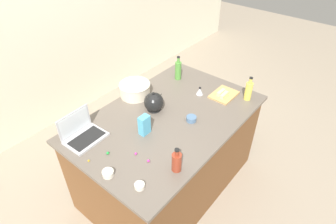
# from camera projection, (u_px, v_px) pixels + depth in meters

# --- Properties ---
(ground_plane) EXTENTS (12.00, 12.00, 0.00)m
(ground_plane) POSITION_uv_depth(u_px,v_px,m) (168.00, 181.00, 3.05)
(ground_plane) COLOR gray
(wall_back) EXTENTS (8.00, 0.10, 2.60)m
(wall_back) POSITION_uv_depth(u_px,v_px,m) (41.00, 24.00, 3.20)
(wall_back) COLOR beige
(wall_back) RESTS_ON ground
(island_counter) EXTENTS (1.72, 1.11, 0.90)m
(island_counter) POSITION_uv_depth(u_px,v_px,m) (168.00, 152.00, 2.78)
(island_counter) COLOR brown
(island_counter) RESTS_ON ground
(laptop) EXTENTS (0.32, 0.24, 0.22)m
(laptop) POSITION_uv_depth(u_px,v_px,m) (82.00, 133.00, 2.26)
(laptop) COLOR #B7B7BC
(laptop) RESTS_ON island_counter
(mixing_bowl_large) EXTENTS (0.30, 0.30, 0.13)m
(mixing_bowl_large) POSITION_uv_depth(u_px,v_px,m) (135.00, 89.00, 2.73)
(mixing_bowl_large) COLOR beige
(mixing_bowl_large) RESTS_ON island_counter
(bottle_soy) EXTENTS (0.07, 0.07, 0.20)m
(bottle_soy) POSITION_uv_depth(u_px,v_px,m) (177.00, 162.00, 1.97)
(bottle_soy) COLOR maroon
(bottle_soy) RESTS_ON island_counter
(bottle_olive) EXTENTS (0.07, 0.07, 0.26)m
(bottle_olive) POSITION_uv_depth(u_px,v_px,m) (178.00, 70.00, 2.95)
(bottle_olive) COLOR #4C8C38
(bottle_olive) RESTS_ON island_counter
(bottle_oil) EXTENTS (0.07, 0.07, 0.24)m
(bottle_oil) POSITION_uv_depth(u_px,v_px,m) (249.00, 91.00, 2.66)
(bottle_oil) COLOR #DBC64C
(bottle_oil) RESTS_ON island_counter
(kettle) EXTENTS (0.21, 0.18, 0.20)m
(kettle) POSITION_uv_depth(u_px,v_px,m) (154.00, 102.00, 2.54)
(kettle) COLOR black
(kettle) RESTS_ON island_counter
(cutting_board) EXTENTS (0.27, 0.20, 0.02)m
(cutting_board) POSITION_uv_depth(u_px,v_px,m) (224.00, 95.00, 2.76)
(cutting_board) COLOR tan
(cutting_board) RESTS_ON island_counter
(butter_stick_left) EXTENTS (0.11, 0.04, 0.04)m
(butter_stick_left) POSITION_uv_depth(u_px,v_px,m) (224.00, 95.00, 2.71)
(butter_stick_left) COLOR #F4E58C
(butter_stick_left) RESTS_ON cutting_board
(butter_stick_right) EXTENTS (0.11, 0.04, 0.04)m
(butter_stick_right) POSITION_uv_depth(u_px,v_px,m) (221.00, 92.00, 2.74)
(butter_stick_right) COLOR #F4E58C
(butter_stick_right) RESTS_ON cutting_board
(ramekin_small) EXTENTS (0.09, 0.09, 0.04)m
(ramekin_small) POSITION_uv_depth(u_px,v_px,m) (191.00, 119.00, 2.44)
(ramekin_small) COLOR slate
(ramekin_small) RESTS_ON island_counter
(ramekin_medium) EXTENTS (0.08, 0.08, 0.04)m
(ramekin_medium) POSITION_uv_depth(u_px,v_px,m) (108.00, 173.00, 1.97)
(ramekin_medium) COLOR beige
(ramekin_medium) RESTS_ON island_counter
(ramekin_wide) EXTENTS (0.07, 0.07, 0.04)m
(ramekin_wide) POSITION_uv_depth(u_px,v_px,m) (140.00, 186.00, 1.89)
(ramekin_wide) COLOR beige
(ramekin_wide) RESTS_ON island_counter
(kitchen_timer) EXTENTS (0.07, 0.07, 0.08)m
(kitchen_timer) POSITION_uv_depth(u_px,v_px,m) (200.00, 91.00, 2.76)
(kitchen_timer) COLOR #B2B2B7
(kitchen_timer) RESTS_ON island_counter
(candy_bag) EXTENTS (0.09, 0.06, 0.17)m
(candy_bag) POSITION_uv_depth(u_px,v_px,m) (144.00, 125.00, 2.28)
(candy_bag) COLOR #4CA5CC
(candy_bag) RESTS_ON island_counter
(candy_0) EXTENTS (0.02, 0.02, 0.02)m
(candy_0) POSITION_uv_depth(u_px,v_px,m) (136.00, 154.00, 2.13)
(candy_0) COLOR #CC3399
(candy_0) RESTS_ON island_counter
(candy_1) EXTENTS (0.02, 0.02, 0.02)m
(candy_1) POSITION_uv_depth(u_px,v_px,m) (149.00, 126.00, 2.38)
(candy_1) COLOR green
(candy_1) RESTS_ON island_counter
(candy_2) EXTENTS (0.02, 0.02, 0.02)m
(candy_2) POSITION_uv_depth(u_px,v_px,m) (108.00, 153.00, 2.13)
(candy_2) COLOR green
(candy_2) RESTS_ON island_counter
(candy_3) EXTENTS (0.02, 0.02, 0.02)m
(candy_3) POSITION_uv_depth(u_px,v_px,m) (148.00, 161.00, 2.07)
(candy_3) COLOR #CC3399
(candy_3) RESTS_ON island_counter
(candy_4) EXTENTS (0.01, 0.01, 0.01)m
(candy_4) POSITION_uv_depth(u_px,v_px,m) (89.00, 161.00, 2.08)
(candy_4) COLOR yellow
(candy_4) RESTS_ON island_counter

